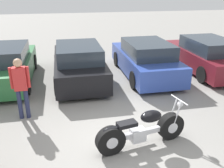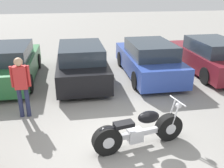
% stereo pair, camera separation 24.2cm
% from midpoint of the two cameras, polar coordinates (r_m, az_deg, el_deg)
% --- Properties ---
extents(ground_plane, '(60.00, 60.00, 0.00)m').
position_cam_midpoint_polar(ground_plane, '(6.16, 0.64, -12.95)').
color(ground_plane, gray).
extents(motorcycle, '(2.23, 0.81, 1.02)m').
position_cam_midpoint_polar(motorcycle, '(5.82, 5.47, -10.47)').
color(motorcycle, black).
rests_on(motorcycle, ground_plane).
extents(parked_car_green, '(1.89, 4.51, 1.44)m').
position_cam_midpoint_polar(parked_car_green, '(10.32, -23.67, 3.94)').
color(parked_car_green, '#286B38').
rests_on(parked_car_green, ground_plane).
extents(parked_car_black, '(1.89, 4.51, 1.44)m').
position_cam_midpoint_polar(parked_car_black, '(9.81, -8.33, 4.72)').
color(parked_car_black, black).
rests_on(parked_car_black, ground_plane).
extents(parked_car_blue, '(1.89, 4.51, 1.44)m').
position_cam_midpoint_polar(parked_car_blue, '(10.32, 6.94, 5.64)').
color(parked_car_blue, '#2D479E').
rests_on(parked_car_blue, ground_plane).
extents(parked_car_maroon, '(1.89, 4.51, 1.44)m').
position_cam_midpoint_polar(parked_car_maroon, '(11.47, 19.97, 6.12)').
color(parked_car_maroon, maroon).
rests_on(parked_car_maroon, ground_plane).
extents(person_standing, '(0.52, 0.23, 1.73)m').
position_cam_midpoint_polar(person_standing, '(7.17, -21.08, 0.05)').
color(person_standing, '#232847').
rests_on(person_standing, ground_plane).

